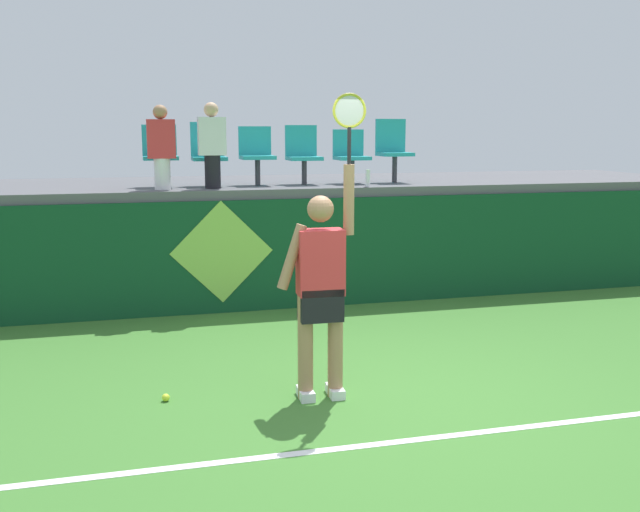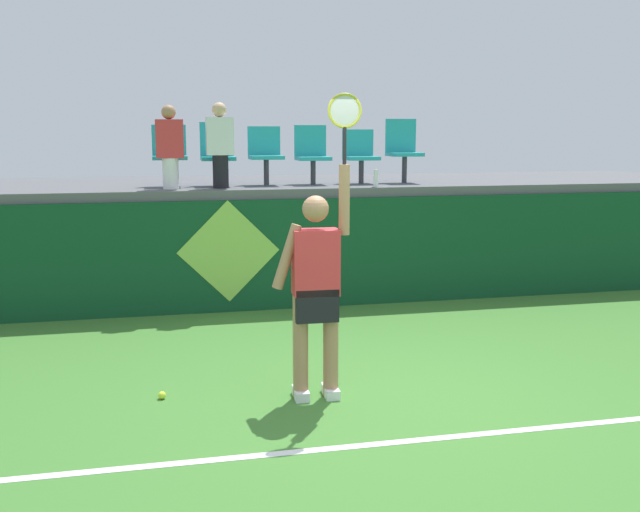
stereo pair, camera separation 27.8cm
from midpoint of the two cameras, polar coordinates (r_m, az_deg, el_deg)
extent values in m
plane|color=#3D752D|center=(6.20, 6.06, -11.45)|extent=(40.00, 40.00, 0.00)
cube|color=#0F4223|center=(9.23, -0.62, 0.25)|extent=(12.77, 0.20, 1.40)
cube|color=#56565B|center=(10.51, -2.21, 5.61)|extent=(12.77, 2.91, 0.12)
cube|color=white|center=(5.52, 8.70, -14.24)|extent=(11.49, 0.08, 0.01)
cube|color=white|center=(6.25, -0.23, -10.80)|extent=(0.13, 0.26, 0.08)
cube|color=white|center=(6.30, 2.13, -10.64)|extent=(0.13, 0.26, 0.08)
cylinder|color=#A87A56|center=(6.12, -0.24, -7.22)|extent=(0.13, 0.13, 0.90)
cylinder|color=#A87A56|center=(6.17, 2.16, -7.08)|extent=(0.13, 0.13, 0.90)
cube|color=black|center=(6.05, 0.97, -3.81)|extent=(0.37, 0.23, 0.28)
cube|color=red|center=(5.97, 0.98, -0.50)|extent=(0.39, 0.23, 0.55)
sphere|color=#A87A56|center=(5.91, 1.00, 3.74)|extent=(0.22, 0.22, 0.22)
cylinder|color=#A87A56|center=(5.92, -1.29, -0.06)|extent=(0.26, 0.10, 0.55)
cylinder|color=#A87A56|center=(5.95, 3.27, 4.45)|extent=(0.09, 0.09, 0.58)
cylinder|color=black|center=(5.93, 3.31, 8.69)|extent=(0.03, 0.03, 0.30)
torus|color=gold|center=(5.93, 3.34, 11.40)|extent=(0.28, 0.03, 0.28)
ellipsoid|color=silver|center=(5.93, 3.34, 11.40)|extent=(0.24, 0.02, 0.24)
sphere|color=#D1E533|center=(6.35, -11.14, -10.75)|extent=(0.07, 0.07, 0.07)
cylinder|color=white|center=(9.45, 5.29, 6.14)|extent=(0.06, 0.06, 0.23)
cylinder|color=#38383D|center=(9.60, -10.93, 6.44)|extent=(0.07, 0.07, 0.35)
cube|color=teal|center=(9.59, -10.97, 7.63)|extent=(0.44, 0.42, 0.05)
cube|color=teal|center=(9.78, -11.05, 8.99)|extent=(0.44, 0.04, 0.40)
cylinder|color=#38383D|center=(9.64, -7.21, 6.51)|extent=(0.07, 0.07, 0.34)
cube|color=teal|center=(9.63, -7.23, 7.65)|extent=(0.44, 0.42, 0.05)
cube|color=teal|center=(9.81, -7.37, 9.15)|extent=(0.44, 0.04, 0.45)
cylinder|color=#38383D|center=(9.72, -3.44, 6.62)|extent=(0.07, 0.07, 0.35)
cube|color=teal|center=(9.71, -3.45, 7.79)|extent=(0.44, 0.42, 0.05)
cube|color=teal|center=(9.89, -3.64, 9.08)|extent=(0.44, 0.04, 0.38)
cylinder|color=#38383D|center=(9.84, 0.26, 6.63)|extent=(0.07, 0.07, 0.33)
cube|color=teal|center=(9.83, 0.27, 7.72)|extent=(0.44, 0.42, 0.05)
cube|color=teal|center=(10.01, 0.02, 9.11)|extent=(0.44, 0.04, 0.42)
cylinder|color=#38383D|center=(10.01, 4.08, 6.65)|extent=(0.07, 0.07, 0.32)
cube|color=teal|center=(10.00, 4.09, 7.72)|extent=(0.44, 0.42, 0.05)
cube|color=teal|center=(10.18, 3.80, 8.93)|extent=(0.44, 0.04, 0.36)
cylinder|color=#38383D|center=(10.20, 7.47, 6.79)|extent=(0.07, 0.07, 0.37)
cube|color=teal|center=(10.19, 7.50, 7.97)|extent=(0.44, 0.42, 0.05)
cube|color=teal|center=(10.37, 7.17, 9.43)|extent=(0.44, 0.04, 0.46)
cylinder|color=white|center=(9.24, -10.87, 6.42)|extent=(0.20, 0.20, 0.39)
cube|color=red|center=(9.23, -10.96, 9.08)|extent=(0.34, 0.20, 0.47)
sphere|color=#A87A56|center=(9.23, -11.03, 11.10)|extent=(0.18, 0.18, 0.18)
cylinder|color=black|center=(9.28, -7.00, 6.63)|extent=(0.20, 0.20, 0.42)
cube|color=white|center=(9.26, -7.06, 9.38)|extent=(0.34, 0.20, 0.47)
sphere|color=#DBAD84|center=(9.27, -7.11, 11.40)|extent=(0.18, 0.18, 0.18)
cube|color=#0F4223|center=(9.13, -6.26, -4.41)|extent=(0.90, 0.01, 0.00)
plane|color=#8CC64C|center=(8.97, -6.35, 0.36)|extent=(1.27, 0.00, 1.27)
camera|label=1|loc=(0.14, -88.86, 0.20)|focal=40.49mm
camera|label=2|loc=(0.14, 91.14, -0.20)|focal=40.49mm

